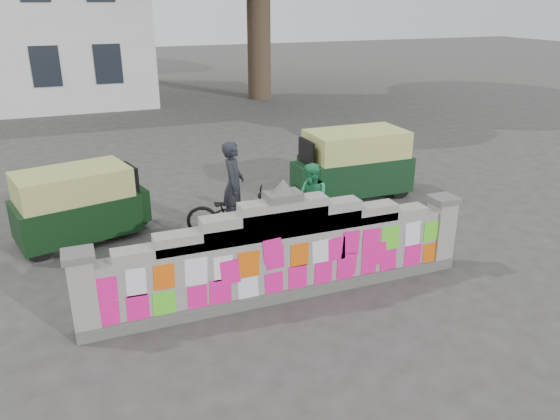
{
  "coord_description": "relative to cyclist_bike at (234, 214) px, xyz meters",
  "views": [
    {
      "loc": [
        -2.92,
        -7.24,
        4.56
      ],
      "look_at": [
        0.34,
        1.0,
        1.1
      ],
      "focal_mm": 35.0,
      "sensor_mm": 36.0,
      "label": 1
    }
  ],
  "objects": [
    {
      "name": "rickshaw_right",
      "position": [
        3.4,
        1.34,
        0.33
      ],
      "size": [
        2.93,
        1.37,
        1.62
      ],
      "rotation": [
        0.0,
        0.0,
        3.14
      ],
      "color": "black",
      "rests_on": "ground"
    },
    {
      "name": "rickshaw_left",
      "position": [
        -2.89,
        1.03,
        0.25
      ],
      "size": [
        2.73,
        1.74,
        1.47
      ],
      "rotation": [
        0.0,
        0.0,
        0.24
      ],
      "color": "black",
      "rests_on": "ground"
    },
    {
      "name": "cyclist_bike",
      "position": [
        0.0,
        0.0,
        0.0
      ],
      "size": [
        2.07,
        1.42,
        1.03
      ],
      "primitive_type": "imported",
      "rotation": [
        0.0,
        0.0,
        1.15
      ],
      "color": "black",
      "rests_on": "ground"
    },
    {
      "name": "ground",
      "position": [
        0.03,
        -2.55,
        -0.51
      ],
      "size": [
        100.0,
        100.0,
        0.0
      ],
      "primitive_type": "plane",
      "color": "#383533",
      "rests_on": "ground"
    },
    {
      "name": "parapet_wall",
      "position": [
        0.03,
        -2.56,
        0.24
      ],
      "size": [
        6.48,
        0.44,
        2.01
      ],
      "color": "#4C4C49",
      "rests_on": "ground"
    },
    {
      "name": "cyclist_rider",
      "position": [
        -0.0,
        0.0,
        0.36
      ],
      "size": [
        0.64,
        0.75,
        1.74
      ],
      "primitive_type": "imported",
      "rotation": [
        0.0,
        0.0,
        1.15
      ],
      "color": "black",
      "rests_on": "ground"
    },
    {
      "name": "pedestrian",
      "position": [
        1.51,
        -0.42,
        0.23
      ],
      "size": [
        0.65,
        0.79,
        1.49
      ],
      "primitive_type": "imported",
      "rotation": [
        0.0,
        0.0,
        -1.45
      ],
      "color": "#2A9A5F",
      "rests_on": "ground"
    }
  ]
}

